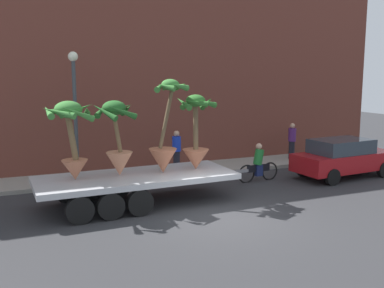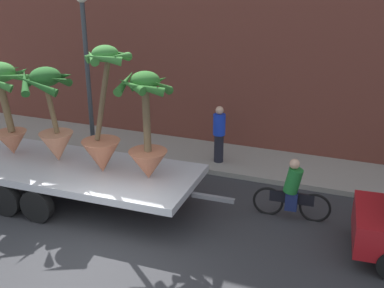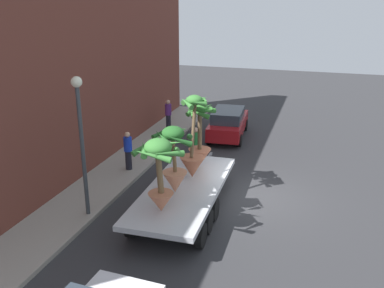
{
  "view_description": "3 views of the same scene",
  "coord_description": "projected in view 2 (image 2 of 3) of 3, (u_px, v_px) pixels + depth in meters",
  "views": [
    {
      "loc": [
        -5.74,
        -11.31,
        4.25
      ],
      "look_at": [
        -0.05,
        2.15,
        1.88
      ],
      "focal_mm": 41.6,
      "sensor_mm": 36.0,
      "label": 1
    },
    {
      "loc": [
        4.72,
        -6.68,
        5.68
      ],
      "look_at": [
        1.13,
        2.52,
        1.89
      ],
      "focal_mm": 44.07,
      "sensor_mm": 36.0,
      "label": 2
    },
    {
      "loc": [
        -14.99,
        -2.16,
        7.4
      ],
      "look_at": [
        0.71,
        2.77,
        1.63
      ],
      "focal_mm": 40.04,
      "sensor_mm": 36.0,
      "label": 3
    }
  ],
  "objects": [
    {
      "name": "cyclist",
      "position": [
        292.0,
        192.0,
        11.04
      ],
      "size": [
        1.84,
        0.37,
        1.54
      ],
      "color": "black",
      "rests_on": "ground"
    },
    {
      "name": "sidewalk",
      "position": [
        200.0,
        155.0,
        14.72
      ],
      "size": [
        24.0,
        2.2,
        0.15
      ],
      "primitive_type": "cube",
      "color": "gray",
      "rests_on": "ground"
    },
    {
      "name": "flatbed_trailer",
      "position": [
        64.0,
        172.0,
        11.84
      ],
      "size": [
        7.39,
        2.64,
        0.98
      ],
      "color": "#B7BABF",
      "rests_on": "ground"
    },
    {
      "name": "potted_palm_front",
      "position": [
        103.0,
        129.0,
        10.94
      ],
      "size": [
        1.3,
        1.16,
        3.05
      ],
      "color": "#B26647",
      "rests_on": "flatbed_trailer"
    },
    {
      "name": "street_lamp",
      "position": [
        86.0,
        51.0,
        14.04
      ],
      "size": [
        0.36,
        0.36,
        4.83
      ],
      "color": "#383D42",
      "rests_on": "sidewalk"
    },
    {
      "name": "potted_palm_extra",
      "position": [
        4.0,
        102.0,
        11.95
      ],
      "size": [
        1.65,
        1.7,
        2.43
      ],
      "color": "#C17251",
      "rests_on": "flatbed_trailer"
    },
    {
      "name": "pedestrian_far_left",
      "position": [
        219.0,
        133.0,
        13.76
      ],
      "size": [
        0.36,
        0.36,
        1.71
      ],
      "color": "black",
      "rests_on": "sidewalk"
    },
    {
      "name": "potted_palm_rear",
      "position": [
        52.0,
        117.0,
        11.59
      ],
      "size": [
        1.44,
        1.46,
        2.4
      ],
      "color": "tan",
      "rests_on": "flatbed_trailer"
    },
    {
      "name": "ground_plane",
      "position": [
        94.0,
        266.0,
        9.45
      ],
      "size": [
        60.0,
        60.0,
        0.0
      ],
      "primitive_type": "plane",
      "color": "#2D2D30"
    },
    {
      "name": "potted_palm_middle",
      "position": [
        147.0,
        133.0,
        10.61
      ],
      "size": [
        1.24,
        1.23,
        2.53
      ],
      "color": "#B26647",
      "rests_on": "flatbed_trailer"
    }
  ]
}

